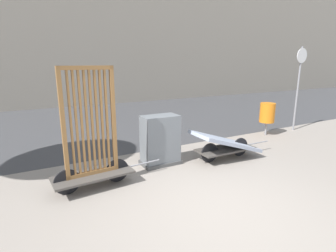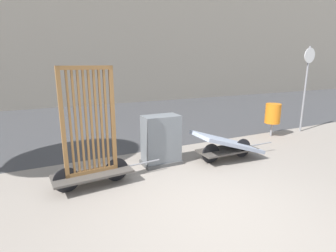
% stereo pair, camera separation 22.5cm
% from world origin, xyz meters
% --- Properties ---
extents(ground_plane, '(60.00, 60.00, 0.00)m').
position_xyz_m(ground_plane, '(0.00, 0.00, 0.00)').
color(ground_plane, gray).
extents(road_strip, '(56.00, 8.54, 0.01)m').
position_xyz_m(road_strip, '(0.00, 7.48, 0.00)').
color(road_strip, '#424244').
rests_on(road_strip, ground_plane).
extents(bike_cart_with_bedframe, '(2.16, 0.71, 2.23)m').
position_xyz_m(bike_cart_with_bedframe, '(-1.57, 1.78, 0.77)').
color(bike_cart_with_bedframe, '#4C4742').
rests_on(bike_cart_with_bedframe, ground_plane).
extents(bike_cart_with_mattress, '(2.25, 0.84, 0.74)m').
position_xyz_m(bike_cart_with_mattress, '(1.58, 1.78, 0.38)').
color(bike_cart_with_mattress, '#4C4742').
rests_on(bike_cart_with_mattress, ground_plane).
extents(utility_cabinet, '(0.88, 0.53, 1.13)m').
position_xyz_m(utility_cabinet, '(0.05, 2.25, 0.53)').
color(utility_cabinet, '#4C4C4C').
rests_on(utility_cabinet, ground_plane).
extents(trash_bin, '(0.47, 0.47, 1.04)m').
position_xyz_m(trash_bin, '(4.19, 2.86, 0.72)').
color(trash_bin, gray).
rests_on(trash_bin, ground_plane).
extents(sign_post, '(0.48, 0.06, 2.79)m').
position_xyz_m(sign_post, '(5.55, 2.86, 1.74)').
color(sign_post, gray).
rests_on(sign_post, ground_plane).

